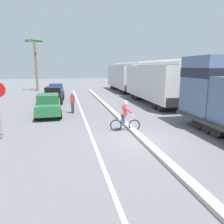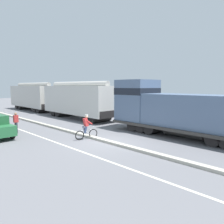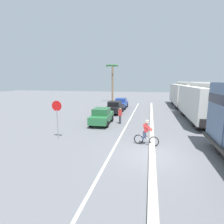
{
  "view_description": "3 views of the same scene",
  "coord_description": "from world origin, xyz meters",
  "px_view_note": "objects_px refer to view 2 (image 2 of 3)",
  "views": [
    {
      "loc": [
        -3.64,
        -9.96,
        3.59
      ],
      "look_at": [
        -0.95,
        2.53,
        0.93
      ],
      "focal_mm": 35.0,
      "sensor_mm": 36.0,
      "label": 1
    },
    {
      "loc": [
        -9.51,
        -10.3,
        3.69
      ],
      "look_at": [
        2.14,
        1.66,
        1.69
      ],
      "focal_mm": 35.0,
      "sensor_mm": 36.0,
      "label": 2
    },
    {
      "loc": [
        -0.23,
        -9.91,
        4.29
      ],
      "look_at": [
        -4.16,
        7.95,
        1.02
      ],
      "focal_mm": 28.0,
      "sensor_mm": 36.0,
      "label": 3
    }
  ],
  "objects_px": {
    "hopper_car_middle": "(33,97)",
    "pedestrian_by_cars": "(16,122)",
    "cyclist": "(86,128)",
    "hopper_car_lead": "(78,100)",
    "locomotive": "(175,112)"
  },
  "relations": [
    {
      "from": "cyclist",
      "to": "pedestrian_by_cars",
      "type": "xyz_separation_m",
      "value": [
        -2.72,
        5.46,
        0.03
      ]
    },
    {
      "from": "hopper_car_lead",
      "to": "pedestrian_by_cars",
      "type": "height_order",
      "value": "hopper_car_lead"
    },
    {
      "from": "hopper_car_lead",
      "to": "hopper_car_middle",
      "type": "distance_m",
      "value": 11.6
    },
    {
      "from": "hopper_car_lead",
      "to": "cyclist",
      "type": "height_order",
      "value": "hopper_car_lead"
    },
    {
      "from": "hopper_car_middle",
      "to": "pedestrian_by_cars",
      "type": "xyz_separation_m",
      "value": [
        -8.13,
        -14.65,
        -1.23
      ]
    },
    {
      "from": "hopper_car_middle",
      "to": "pedestrian_by_cars",
      "type": "relative_size",
      "value": 6.54
    },
    {
      "from": "hopper_car_middle",
      "to": "locomotive",
      "type": "bearing_deg",
      "value": -90.0
    },
    {
      "from": "locomotive",
      "to": "hopper_car_lead",
      "type": "bearing_deg",
      "value": 90.0
    },
    {
      "from": "cyclist",
      "to": "hopper_car_lead",
      "type": "bearing_deg",
      "value": 57.49
    },
    {
      "from": "hopper_car_lead",
      "to": "hopper_car_middle",
      "type": "bearing_deg",
      "value": 90.0
    },
    {
      "from": "pedestrian_by_cars",
      "to": "cyclist",
      "type": "bearing_deg",
      "value": -63.54
    },
    {
      "from": "hopper_car_lead",
      "to": "cyclist",
      "type": "distance_m",
      "value": 10.16
    },
    {
      "from": "locomotive",
      "to": "cyclist",
      "type": "bearing_deg",
      "value": 146.01
    },
    {
      "from": "hopper_car_lead",
      "to": "pedestrian_by_cars",
      "type": "distance_m",
      "value": 8.77
    },
    {
      "from": "locomotive",
      "to": "hopper_car_middle",
      "type": "bearing_deg",
      "value": 90.0
    }
  ]
}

